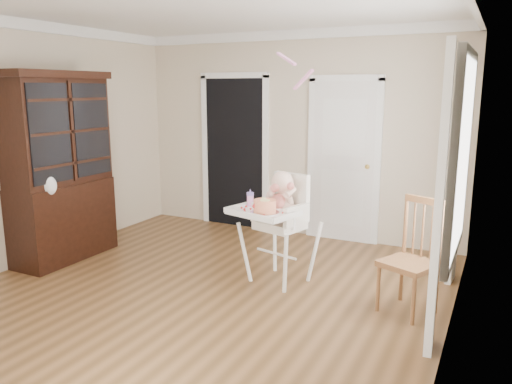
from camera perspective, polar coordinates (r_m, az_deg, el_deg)
The scene contains 15 objects.
floor at distance 4.90m, azimuth -7.27°, elevation -11.95°, with size 5.00×5.00×0.00m, color #54381D.
wall_back at distance 6.73m, azimuth 4.37°, elevation 6.50°, with size 4.50×4.50×0.00m, color beige.
wall_left at distance 6.08m, azimuth -25.61°, elevation 4.83°, with size 5.00×5.00×0.00m, color beige.
wall_right at distance 3.77m, azimuth 21.90°, elevation 1.55°, with size 5.00×5.00×0.00m, color beige.
crown_molding at distance 4.54m, azimuth -8.19°, elevation 20.22°, with size 4.50×5.00×0.12m, color white, non-canonical shape.
doorway at distance 7.13m, azimuth -2.45°, elevation 4.87°, with size 1.06×0.05×2.22m.
closet_door at distance 6.52m, azimuth 9.96°, elevation 3.31°, with size 0.96×0.09×2.13m.
window_right at distance 4.57m, azimuth 21.83°, elevation 2.41°, with size 0.13×1.84×2.30m.
high_chair at distance 5.05m, azimuth 2.72°, elevation -2.69°, with size 0.82×0.94×1.14m.
baby at distance 5.03m, azimuth 2.95°, elevation -0.67°, with size 0.33×0.30×0.53m.
cake at distance 4.78m, azimuth 1.01°, elevation -1.64°, with size 0.28×0.28×0.13m.
sippy_cup at distance 5.05m, azimuth -0.66°, elevation -0.78°, with size 0.07×0.07×0.18m.
china_cabinet at distance 6.12m, azimuth -21.53°, elevation 2.62°, with size 0.57×1.28×2.15m.
dining_chair at distance 4.64m, azimuth 17.31°, elevation -7.44°, with size 0.55×0.55×1.03m.
streamer at distance 4.82m, azimuth 3.46°, elevation 14.98°, with size 0.03×0.50×0.02m, color pink, non-canonical shape.
Camera 1 is at (2.53, -3.71, 1.96)m, focal length 35.00 mm.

